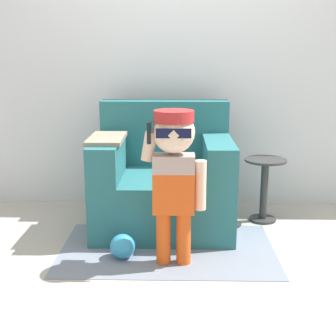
{
  "coord_description": "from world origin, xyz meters",
  "views": [
    {
      "loc": [
        -0.01,
        -3.52,
        1.34
      ],
      "look_at": [
        -0.08,
        -0.37,
        0.56
      ],
      "focal_mm": 50.0,
      "sensor_mm": 36.0,
      "label": 1
    }
  ],
  "objects_px": {
    "person_child": "(174,164)",
    "side_table": "(264,184)",
    "armchair": "(163,181)",
    "toy_ball": "(123,247)"
  },
  "relations": [
    {
      "from": "person_child",
      "to": "side_table",
      "type": "relative_size",
      "value": 1.94
    },
    {
      "from": "person_child",
      "to": "side_table",
      "type": "bearing_deg",
      "value": 48.61
    },
    {
      "from": "person_child",
      "to": "armchair",
      "type": "bearing_deg",
      "value": 97.17
    },
    {
      "from": "armchair",
      "to": "side_table",
      "type": "relative_size",
      "value": 2.05
    },
    {
      "from": "side_table",
      "to": "toy_ball",
      "type": "bearing_deg",
      "value": -144.74
    },
    {
      "from": "toy_ball",
      "to": "person_child",
      "type": "bearing_deg",
      "value": -11.07
    },
    {
      "from": "person_child",
      "to": "side_table",
      "type": "height_order",
      "value": "person_child"
    },
    {
      "from": "side_table",
      "to": "person_child",
      "type": "bearing_deg",
      "value": -131.39
    },
    {
      "from": "person_child",
      "to": "toy_ball",
      "type": "relative_size",
      "value": 5.97
    },
    {
      "from": "toy_ball",
      "to": "side_table",
      "type": "bearing_deg",
      "value": 35.26
    }
  ]
}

